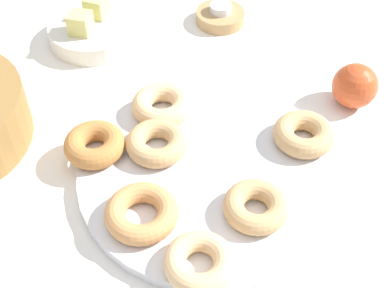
{
  "coord_description": "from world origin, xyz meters",
  "views": [
    {
      "loc": [
        -0.4,
        -0.24,
        0.56
      ],
      "look_at": [
        0.0,
        0.03,
        0.05
      ],
      "focal_mm": 49.1,
      "sensor_mm": 36.0,
      "label": 1
    }
  ],
  "objects_px": {
    "donut_4": "(304,134)",
    "donut_2": "(199,262)",
    "donut_6": "(141,213)",
    "donut_1": "(162,105)",
    "donut_plate": "(210,172)",
    "melon_chunk_left": "(80,23)",
    "donut_0": "(157,143)",
    "donut_3": "(95,145)",
    "candle_holder": "(220,17)",
    "tealight": "(221,8)",
    "apple": "(355,86)",
    "donut_5": "(256,207)",
    "fruit_bowl": "(94,32)",
    "melon_chunk_right": "(97,7)"
  },
  "relations": [
    {
      "from": "donut_0",
      "to": "donut_3",
      "type": "xyz_separation_m",
      "value": [
        -0.05,
        0.07,
        0.0
      ]
    },
    {
      "from": "donut_3",
      "to": "donut_4",
      "type": "distance_m",
      "value": 0.29
    },
    {
      "from": "candle_holder",
      "to": "melon_chunk_left",
      "type": "relative_size",
      "value": 2.51
    },
    {
      "from": "donut_4",
      "to": "donut_0",
      "type": "bearing_deg",
      "value": 128.78
    },
    {
      "from": "donut_3",
      "to": "candle_holder",
      "type": "distance_m",
      "value": 0.4
    },
    {
      "from": "donut_0",
      "to": "melon_chunk_right",
      "type": "height_order",
      "value": "melon_chunk_right"
    },
    {
      "from": "donut_2",
      "to": "apple",
      "type": "relative_size",
      "value": 1.19
    },
    {
      "from": "melon_chunk_left",
      "to": "tealight",
      "type": "bearing_deg",
      "value": -37.44
    },
    {
      "from": "donut_plate",
      "to": "melon_chunk_left",
      "type": "relative_size",
      "value": 10.06
    },
    {
      "from": "candle_holder",
      "to": "apple",
      "type": "relative_size",
      "value": 1.29
    },
    {
      "from": "fruit_bowl",
      "to": "melon_chunk_right",
      "type": "bearing_deg",
      "value": 23.2
    },
    {
      "from": "donut_4",
      "to": "tealight",
      "type": "distance_m",
      "value": 0.34
    },
    {
      "from": "donut_1",
      "to": "fruit_bowl",
      "type": "xyz_separation_m",
      "value": [
        0.1,
        0.23,
        -0.02
      ]
    },
    {
      "from": "donut_1",
      "to": "donut_4",
      "type": "relative_size",
      "value": 1.04
    },
    {
      "from": "donut_plate",
      "to": "donut_5",
      "type": "height_order",
      "value": "donut_5"
    },
    {
      "from": "donut_plate",
      "to": "donut_0",
      "type": "distance_m",
      "value": 0.08
    },
    {
      "from": "donut_4",
      "to": "candle_holder",
      "type": "bearing_deg",
      "value": 51.89
    },
    {
      "from": "donut_4",
      "to": "fruit_bowl",
      "type": "relative_size",
      "value": 0.55
    },
    {
      "from": "tealight",
      "to": "donut_1",
      "type": "bearing_deg",
      "value": -165.86
    },
    {
      "from": "apple",
      "to": "donut_2",
      "type": "bearing_deg",
      "value": 175.79
    },
    {
      "from": "donut_plate",
      "to": "donut_3",
      "type": "distance_m",
      "value": 0.16
    },
    {
      "from": "donut_0",
      "to": "donut_5",
      "type": "bearing_deg",
      "value": -96.07
    },
    {
      "from": "donut_1",
      "to": "donut_6",
      "type": "xyz_separation_m",
      "value": [
        -0.17,
        -0.1,
        -0.0
      ]
    },
    {
      "from": "donut_3",
      "to": "donut_4",
      "type": "relative_size",
      "value": 0.98
    },
    {
      "from": "donut_plate",
      "to": "apple",
      "type": "distance_m",
      "value": 0.27
    },
    {
      "from": "fruit_bowl",
      "to": "apple",
      "type": "xyz_separation_m",
      "value": [
        0.1,
        -0.45,
        0.02
      ]
    },
    {
      "from": "donut_0",
      "to": "melon_chunk_left",
      "type": "relative_size",
      "value": 2.4
    },
    {
      "from": "donut_6",
      "to": "donut_1",
      "type": "bearing_deg",
      "value": 29.07
    },
    {
      "from": "donut_3",
      "to": "candle_holder",
      "type": "xyz_separation_m",
      "value": [
        0.39,
        0.04,
        -0.02
      ]
    },
    {
      "from": "donut_0",
      "to": "donut_3",
      "type": "distance_m",
      "value": 0.09
    },
    {
      "from": "donut_3",
      "to": "donut_0",
      "type": "bearing_deg",
      "value": -53.24
    },
    {
      "from": "donut_2",
      "to": "melon_chunk_left",
      "type": "relative_size",
      "value": 2.31
    },
    {
      "from": "donut_6",
      "to": "candle_holder",
      "type": "height_order",
      "value": "donut_6"
    },
    {
      "from": "donut_plate",
      "to": "fruit_bowl",
      "type": "distance_m",
      "value": 0.38
    },
    {
      "from": "donut_2",
      "to": "donut_3",
      "type": "distance_m",
      "value": 0.23
    },
    {
      "from": "donut_2",
      "to": "tealight",
      "type": "relative_size",
      "value": 2.04
    },
    {
      "from": "donut_5",
      "to": "apple",
      "type": "xyz_separation_m",
      "value": [
        0.28,
        -0.01,
        0.0
      ]
    },
    {
      "from": "donut_1",
      "to": "donut_3",
      "type": "distance_m",
      "value": 0.12
    },
    {
      "from": "donut_4",
      "to": "donut_2",
      "type": "bearing_deg",
      "value": 178.06
    },
    {
      "from": "donut_1",
      "to": "donut_plate",
      "type": "bearing_deg",
      "value": -113.75
    },
    {
      "from": "melon_chunk_left",
      "to": "donut_1",
      "type": "bearing_deg",
      "value": -107.7
    },
    {
      "from": "donut_0",
      "to": "melon_chunk_right",
      "type": "bearing_deg",
      "value": 55.12
    },
    {
      "from": "donut_1",
      "to": "donut_5",
      "type": "relative_size",
      "value": 1.09
    },
    {
      "from": "donut_0",
      "to": "apple",
      "type": "distance_m",
      "value": 0.32
    },
    {
      "from": "tealight",
      "to": "apple",
      "type": "relative_size",
      "value": 0.58
    },
    {
      "from": "donut_5",
      "to": "donut_6",
      "type": "xyz_separation_m",
      "value": [
        -0.09,
        0.11,
        -0.0
      ]
    },
    {
      "from": "donut_5",
      "to": "apple",
      "type": "height_order",
      "value": "apple"
    },
    {
      "from": "melon_chunk_left",
      "to": "donut_3",
      "type": "bearing_deg",
      "value": -133.96
    },
    {
      "from": "donut_6",
      "to": "candle_holder",
      "type": "xyz_separation_m",
      "value": [
        0.45,
        0.17,
        -0.02
      ]
    },
    {
      "from": "fruit_bowl",
      "to": "apple",
      "type": "distance_m",
      "value": 0.46
    }
  ]
}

